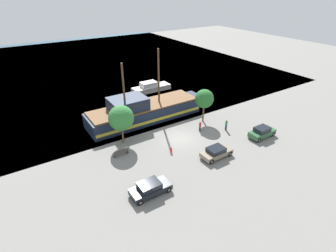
# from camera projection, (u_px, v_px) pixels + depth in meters

# --- Properties ---
(ground_plane) EXTENTS (160.00, 160.00, 0.00)m
(ground_plane) POSITION_uv_depth(u_px,v_px,m) (180.00, 138.00, 36.64)
(ground_plane) COLOR gray
(water_surface) EXTENTS (80.00, 80.00, 0.00)m
(water_surface) POSITION_uv_depth(u_px,v_px,m) (84.00, 65.00, 69.12)
(water_surface) COLOR #33566B
(water_surface) RESTS_ON ground
(pirate_ship) EXTENTS (19.33, 5.20, 10.74)m
(pirate_ship) POSITION_uv_depth(u_px,v_px,m) (143.00, 111.00, 40.93)
(pirate_ship) COLOR #192338
(pirate_ship) RESTS_ON water_surface
(moored_boat_dockside) EXTENTS (7.76, 2.52, 1.92)m
(moored_boat_dockside) POSITION_uv_depth(u_px,v_px,m) (151.00, 87.00, 52.36)
(moored_boat_dockside) COLOR #B7B2A8
(moored_boat_dockside) RESTS_ON water_surface
(parked_car_curb_front) EXTENTS (4.02, 1.86, 1.37)m
(parked_car_curb_front) POSITION_uv_depth(u_px,v_px,m) (216.00, 152.00, 32.37)
(parked_car_curb_front) COLOR #7F705B
(parked_car_curb_front) RESTS_ON ground_plane
(parked_car_curb_mid) EXTENTS (4.24, 1.94, 1.41)m
(parked_car_curb_mid) POSITION_uv_depth(u_px,v_px,m) (150.00, 188.00, 26.67)
(parked_car_curb_mid) COLOR black
(parked_car_curb_mid) RESTS_ON ground_plane
(parked_car_curb_rear) EXTENTS (3.95, 1.78, 1.54)m
(parked_car_curb_rear) POSITION_uv_depth(u_px,v_px,m) (262.00, 132.00, 36.59)
(parked_car_curb_rear) COLOR #2D5B38
(parked_car_curb_rear) RESTS_ON ground_plane
(fire_hydrant) EXTENTS (0.42, 0.25, 0.76)m
(fire_hydrant) POSITION_uv_depth(u_px,v_px,m) (171.00, 150.00, 33.32)
(fire_hydrant) COLOR red
(fire_hydrant) RESTS_ON ground_plane
(bench_promenade_east) EXTENTS (1.96, 0.45, 0.85)m
(bench_promenade_east) POSITION_uv_depth(u_px,v_px,m) (121.00, 152.00, 32.78)
(bench_promenade_east) COLOR #4C4742
(bench_promenade_east) RESTS_ON ground_plane
(pedestrian_walking_near) EXTENTS (0.32, 0.32, 1.73)m
(pedestrian_walking_near) POSITION_uv_depth(u_px,v_px,m) (226.00, 125.00, 38.25)
(pedestrian_walking_near) COLOR #232838
(pedestrian_walking_near) RESTS_ON ground_plane
(pedestrian_walking_far) EXTENTS (0.32, 0.32, 1.56)m
(pedestrian_walking_far) POSITION_uv_depth(u_px,v_px,m) (200.00, 126.00, 38.01)
(pedestrian_walking_far) COLOR #232838
(pedestrian_walking_far) RESTS_ON ground_plane
(tree_row_east) EXTENTS (3.34, 3.34, 5.40)m
(tree_row_east) POSITION_uv_depth(u_px,v_px,m) (121.00, 118.00, 33.86)
(tree_row_east) COLOR brown
(tree_row_east) RESTS_ON ground_plane
(tree_row_mideast) EXTENTS (2.84, 2.84, 5.19)m
(tree_row_mideast) POSITION_uv_depth(u_px,v_px,m) (204.00, 99.00, 39.39)
(tree_row_mideast) COLOR brown
(tree_row_mideast) RESTS_ON ground_plane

